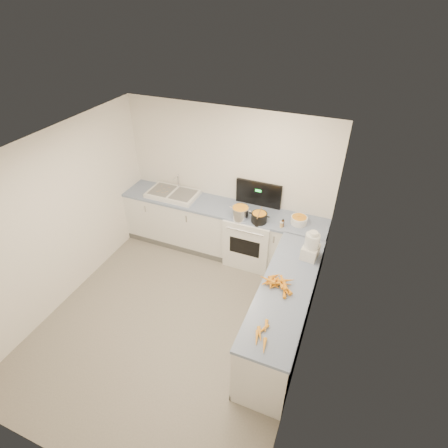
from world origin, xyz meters
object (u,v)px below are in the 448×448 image
at_px(sink, 173,194).
at_px(steel_pot, 240,213).
at_px(stove, 251,237).
at_px(mixing_bowl, 299,220).
at_px(extract_bottle, 283,224).
at_px(food_processor, 311,247).
at_px(black_pot, 259,218).
at_px(spice_jar, 281,225).

bearing_deg(sink, steel_pot, -8.25).
bearing_deg(sink, stove, -0.62).
bearing_deg(steel_pot, mixing_bowl, 11.68).
distance_m(extract_bottle, food_processor, 0.77).
xyz_separation_m(black_pot, mixing_bowl, (0.58, 0.19, -0.01)).
bearing_deg(stove, food_processor, -34.42).
xyz_separation_m(steel_pot, extract_bottle, (0.68, 0.01, -0.03)).
distance_m(steel_pot, extract_bottle, 0.68).
bearing_deg(black_pot, stove, 132.99).
xyz_separation_m(stove, extract_bottle, (0.53, -0.17, 0.52)).
height_order(steel_pot, spice_jar, steel_pot).
distance_m(sink, mixing_bowl, 2.19).
bearing_deg(food_processor, mixing_bowl, 112.81).
distance_m(sink, food_processor, 2.61).
bearing_deg(stove, spice_jar, -19.80).
relative_size(black_pot, spice_jar, 2.99).
bearing_deg(steel_pot, stove, 50.55).
xyz_separation_m(extract_bottle, spice_jar, (-0.01, -0.02, -0.01)).
distance_m(mixing_bowl, extract_bottle, 0.27).
height_order(steel_pot, extract_bottle, steel_pot).
height_order(mixing_bowl, food_processor, food_processor).
bearing_deg(spice_jar, stove, 160.20).
distance_m(stove, sink, 1.54).
distance_m(black_pot, mixing_bowl, 0.61).
height_order(stove, spice_jar, stove).
relative_size(extract_bottle, spice_jar, 1.36).
relative_size(sink, food_processor, 2.06).
bearing_deg(mixing_bowl, steel_pot, -168.32).
bearing_deg(steel_pot, black_pot, -0.77).
height_order(stove, mixing_bowl, stove).
xyz_separation_m(mixing_bowl, food_processor, (0.31, -0.73, 0.12)).
relative_size(steel_pot, food_processor, 0.66).
distance_m(stove, spice_jar, 0.75).
height_order(steel_pot, food_processor, food_processor).
xyz_separation_m(steel_pot, spice_jar, (0.66, -0.01, -0.04)).
distance_m(sink, steel_pot, 1.32).
distance_m(sink, spice_jar, 1.98).
xyz_separation_m(stove, sink, (-1.45, 0.02, 0.50)).
relative_size(spice_jar, food_processor, 0.20).
distance_m(spice_jar, food_processor, 0.76).
height_order(extract_bottle, food_processor, food_processor).
distance_m(stove, steel_pot, 0.59).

